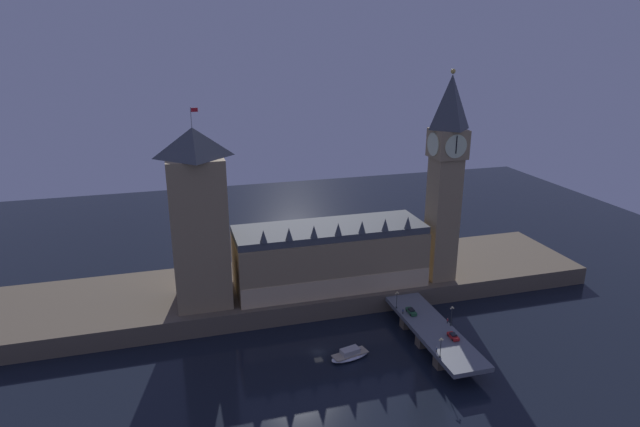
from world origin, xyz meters
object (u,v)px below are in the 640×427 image
(clock_tower, at_px, (446,173))
(pedestrian_mid_walk, at_px, (447,321))
(victoria_tower, at_px, (198,218))
(car_southbound_lead, at_px, (453,336))
(pedestrian_near_rail, at_px, (437,349))
(boat_upstream, at_px, (350,355))
(street_lamp_near, at_px, (441,345))
(pedestrian_far_rail, at_px, (403,311))
(car_northbound_lead, at_px, (411,311))
(street_lamp_mid, at_px, (452,314))
(street_lamp_far, at_px, (397,298))

(clock_tower, relative_size, pedestrian_mid_walk, 42.57)
(victoria_tower, height_order, car_southbound_lead, victoria_tower)
(pedestrian_near_rail, distance_m, boat_upstream, 24.85)
(car_southbound_lead, bearing_deg, street_lamp_near, -136.92)
(pedestrian_mid_walk, relative_size, pedestrian_far_rail, 0.93)
(boat_upstream, bearing_deg, pedestrian_near_rail, -28.77)
(car_northbound_lead, distance_m, pedestrian_near_rail, 22.29)
(victoria_tower, relative_size, pedestrian_mid_walk, 36.78)
(street_lamp_mid, bearing_deg, clock_tower, 69.00)
(pedestrian_far_rail, xyz_separation_m, boat_upstream, (-21.29, -10.91, -5.40))
(pedestrian_mid_walk, relative_size, street_lamp_mid, 0.27)
(car_southbound_lead, relative_size, pedestrian_far_rail, 2.32)
(car_northbound_lead, xyz_separation_m, car_southbound_lead, (5.32, -16.99, -0.03))
(street_lamp_near, xyz_separation_m, street_lamp_far, (-0.00, 29.44, -0.08))
(car_southbound_lead, xyz_separation_m, street_lamp_near, (-8.39, -7.84, 3.06))
(street_lamp_mid, distance_m, street_lamp_far, 18.65)
(clock_tower, height_order, pedestrian_far_rail, clock_tower)
(clock_tower, distance_m, street_lamp_far, 45.80)
(street_lamp_mid, xyz_separation_m, boat_upstream, (-32.34, -0.32, -8.42))
(pedestrian_far_rail, bearing_deg, boat_upstream, -152.87)
(pedestrian_far_rail, relative_size, street_lamp_mid, 0.29)
(pedestrian_far_rail, relative_size, street_lamp_far, 0.31)
(pedestrian_far_rail, bearing_deg, clock_tower, 41.67)
(clock_tower, distance_m, pedestrian_far_rail, 49.32)
(street_lamp_near, bearing_deg, street_lamp_far, 90.00)
(street_lamp_mid, bearing_deg, victoria_tower, 153.69)
(street_lamp_near, height_order, boat_upstream, street_lamp_near)
(street_lamp_mid, xyz_separation_m, street_lamp_far, (-11.45, 14.72, -0.32))
(pedestrian_mid_walk, bearing_deg, street_lamp_mid, -74.13)
(street_lamp_far, bearing_deg, pedestrian_near_rail, -89.14)
(pedestrian_far_rail, height_order, boat_upstream, pedestrian_far_rail)
(car_southbound_lead, relative_size, street_lamp_far, 0.73)
(car_southbound_lead, bearing_deg, clock_tower, 68.45)
(pedestrian_mid_walk, relative_size, boat_upstream, 0.13)
(clock_tower, bearing_deg, street_lamp_far, -145.09)
(victoria_tower, bearing_deg, pedestrian_mid_walk, -25.52)
(car_southbound_lead, relative_size, pedestrian_near_rail, 2.70)
(victoria_tower, height_order, pedestrian_far_rail, victoria_tower)
(street_lamp_mid, bearing_deg, boat_upstream, -179.43)
(victoria_tower, bearing_deg, street_lamp_far, -18.89)
(street_lamp_near, bearing_deg, car_northbound_lead, 82.97)
(car_northbound_lead, xyz_separation_m, pedestrian_near_rail, (-2.66, -22.13, 0.09))
(victoria_tower, bearing_deg, car_southbound_lead, -31.72)
(clock_tower, height_order, car_southbound_lead, clock_tower)
(pedestrian_far_rail, bearing_deg, street_lamp_near, -90.91)
(street_lamp_mid, bearing_deg, car_northbound_lead, 129.66)
(car_southbound_lead, bearing_deg, victoria_tower, 148.28)
(street_lamp_near, bearing_deg, victoria_tower, 140.06)
(car_southbound_lead, distance_m, boat_upstream, 30.44)
(victoria_tower, height_order, car_northbound_lead, victoria_tower)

